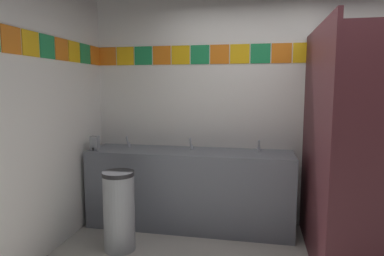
% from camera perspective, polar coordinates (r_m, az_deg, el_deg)
% --- Properties ---
extents(wall_back, '(4.34, 0.09, 2.71)m').
position_cam_1_polar(wall_back, '(3.93, 14.69, 3.55)').
color(wall_back, white).
rests_on(wall_back, ground_plane).
extents(wall_side, '(0.09, 3.01, 2.71)m').
position_cam_1_polar(wall_side, '(3.09, -28.42, 2.04)').
color(wall_side, white).
rests_on(wall_side, ground_plane).
extents(vanity_counter, '(2.28, 0.56, 0.87)m').
position_cam_1_polar(vanity_counter, '(3.85, -0.42, -10.13)').
color(vanity_counter, slate).
rests_on(vanity_counter, ground_plane).
extents(faucet_left, '(0.04, 0.10, 0.14)m').
position_cam_1_polar(faucet_left, '(4.04, -10.80, -2.48)').
color(faucet_left, silver).
rests_on(faucet_left, vanity_counter).
extents(faucet_center, '(0.04, 0.10, 0.14)m').
position_cam_1_polar(faucet_center, '(3.82, -0.16, -2.89)').
color(faucet_center, silver).
rests_on(faucet_center, vanity_counter).
extents(faucet_right, '(0.04, 0.10, 0.14)m').
position_cam_1_polar(faucet_right, '(3.75, 11.32, -3.22)').
color(faucet_right, silver).
rests_on(faucet_right, vanity_counter).
extents(soap_dispenser, '(0.09, 0.09, 0.16)m').
position_cam_1_polar(soap_dispenser, '(3.93, -16.23, -2.50)').
color(soap_dispenser, gray).
rests_on(soap_dispenser, vanity_counter).
extents(stall_divider, '(0.92, 1.46, 2.12)m').
position_cam_1_polar(stall_divider, '(3.02, 24.09, -3.62)').
color(stall_divider, '#471E23').
rests_on(stall_divider, ground_plane).
extents(toilet, '(0.39, 0.49, 0.74)m').
position_cam_1_polar(toilet, '(3.82, 26.68, -13.29)').
color(toilet, white).
rests_on(toilet, ground_plane).
extents(trash_bin, '(0.31, 0.31, 0.78)m').
position_cam_1_polar(trash_bin, '(3.41, -12.29, -13.61)').
color(trash_bin, '#999EA3').
rests_on(trash_bin, ground_plane).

